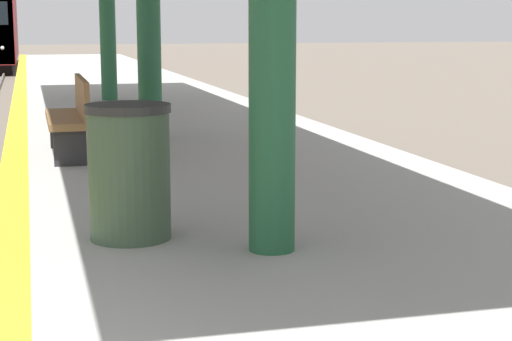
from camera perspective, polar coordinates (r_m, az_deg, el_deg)
The scene contains 2 objects.
trash_bin at distance 6.24m, azimuth -8.44°, elevation -0.07°, with size 0.62×0.62×0.99m.
bench at distance 10.27m, azimuth -12.17°, elevation 3.68°, with size 0.44×1.79×0.92m.
Camera 1 is at (1.84, -2.93, 2.59)m, focal length 60.00 mm.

